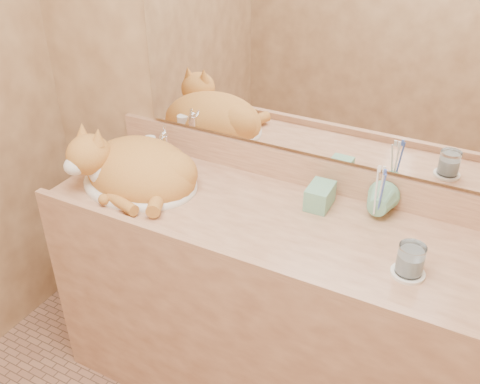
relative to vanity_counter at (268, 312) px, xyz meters
The scene contains 12 objects.
wall_back 0.87m from the vanity_counter, 90.00° to the left, with size 2.40×0.02×2.50m, color olive.
vanity_counter is the anchor object (origin of this frame).
mirror 1.00m from the vanity_counter, 90.00° to the left, with size 1.30×0.02×0.80m, color white.
sink_basin 0.73m from the vanity_counter, behind, with size 0.44×0.37×0.14m, color white, non-canonical shape.
faucet 0.75m from the vanity_counter, 164.33° to the left, with size 0.04×0.11×0.16m, color silver, non-canonical shape.
cat 0.74m from the vanity_counter, behind, with size 0.45×0.37×0.24m, color #B46D29, non-canonical shape.
soap_dispenser 0.53m from the vanity_counter, 39.33° to the left, with size 0.08×0.08×0.18m, color #71B592.
toothbrush_cup 0.59m from the vanity_counter, 24.71° to the left, with size 0.11×0.11×0.10m, color #71B592.
toothbrushes 0.65m from the vanity_counter, 24.71° to the left, with size 0.03×0.03×0.21m, color white, non-canonical shape.
saucer 0.64m from the vanity_counter, ahead, with size 0.10×0.10×0.01m, color white.
water_glass 0.68m from the vanity_counter, ahead, with size 0.08×0.08×0.09m, color silver.
lotion_bottle 0.77m from the vanity_counter, 167.04° to the left, with size 0.05×0.05×0.11m, color white.
Camera 1 is at (0.59, -0.64, 1.87)m, focal length 40.00 mm.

